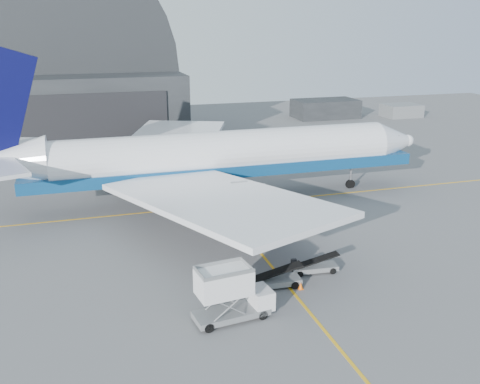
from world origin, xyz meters
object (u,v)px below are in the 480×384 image
object	(u,v)px
pushback_tug	(294,221)
belt_loader_b	(313,267)
catering_truck	(230,294)
airliner	(208,157)
belt_loader_a	(272,280)

from	to	relation	value
pushback_tug	belt_loader_b	size ratio (longest dim) A/B	1.19
catering_truck	pushback_tug	bearing A→B (deg)	46.50
belt_loader_b	airliner	bearing A→B (deg)	105.32
catering_truck	belt_loader_b	xyz separation A→B (m)	(8.84, 5.28, -1.49)
pushback_tug	belt_loader_b	distance (m)	10.16
belt_loader_a	catering_truck	bearing A→B (deg)	-136.64
airliner	pushback_tug	distance (m)	13.71
airliner	belt_loader_b	xyz separation A→B (m)	(4.05, -21.15, -4.91)
belt_loader_a	belt_loader_b	distance (m)	4.58
airliner	pushback_tug	xyz separation A→B (m)	(6.33, -11.26, -4.61)
catering_truck	belt_loader_a	size ratio (longest dim) A/B	1.21
pushback_tug	belt_loader_a	bearing A→B (deg)	-137.79
catering_truck	pushback_tug	size ratio (longest dim) A/B	1.16
airliner	catering_truck	distance (m)	27.08
pushback_tug	belt_loader_b	bearing A→B (deg)	-120.58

